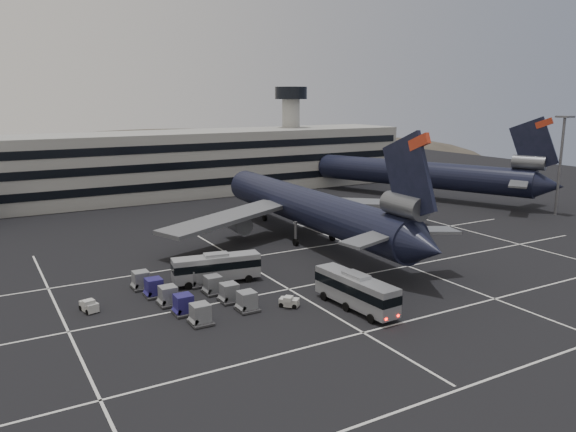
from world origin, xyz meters
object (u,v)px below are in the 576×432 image
(trijet_main, at_px, (310,207))
(bus_far, at_px, (216,267))
(bus_near, at_px, (356,290))
(tug_a, at_px, (89,306))
(uld_cluster, at_px, (191,290))

(trijet_main, height_order, bus_far, trijet_main)
(bus_near, bearing_deg, tug_a, 148.13)
(bus_far, xyz_separation_m, tug_a, (-14.91, -1.88, -1.38))
(bus_far, relative_size, tug_a, 4.40)
(tug_a, distance_m, uld_cluster, 10.54)
(tug_a, bearing_deg, trijet_main, 7.15)
(trijet_main, xyz_separation_m, bus_far, (-20.03, -11.26, -3.25))
(bus_far, height_order, tug_a, bus_far)
(bus_far, xyz_separation_m, uld_cluster, (-4.52, -3.61, -1.00))
(trijet_main, distance_m, bus_near, 28.47)
(trijet_main, distance_m, uld_cluster, 29.02)
(bus_near, relative_size, bus_far, 1.04)
(tug_a, bearing_deg, bus_near, -41.76)
(trijet_main, xyz_separation_m, tug_a, (-34.94, -13.15, -4.63))
(trijet_main, distance_m, tug_a, 37.62)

